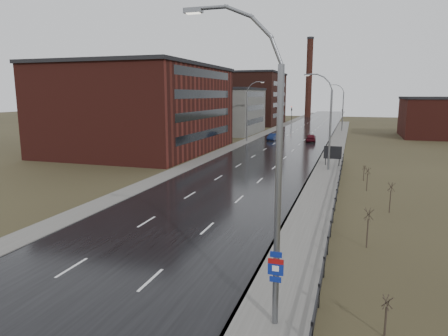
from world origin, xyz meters
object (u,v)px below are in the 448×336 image
Objects in this scene: streetlight_main at (270,175)px; car_near at (273,137)px; car_far at (311,138)px; billboard at (333,153)px.

streetlight_main reaches higher than car_near.
streetlight_main is 65.04m from car_near.
car_far reaches higher than car_near.
billboard reaches higher than car_far.
car_far is (7.51, -0.57, 0.13)m from car_near.
streetlight_main is 4.58× the size of billboard.
car_far is at bearing 101.32° from billboard.
car_near is 7.53m from car_far.
streetlight_main reaches higher than billboard.
car_near is at bearing 115.44° from billboard.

